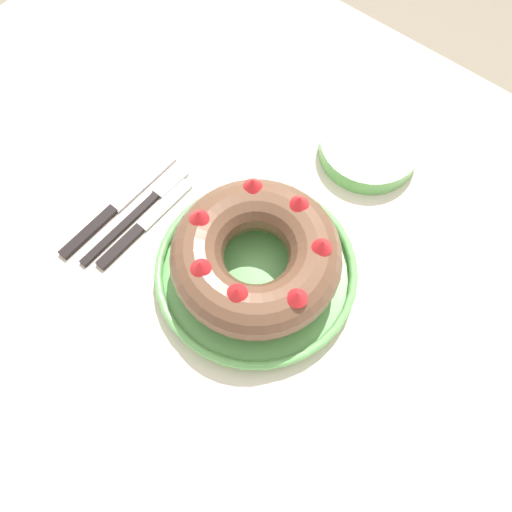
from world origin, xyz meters
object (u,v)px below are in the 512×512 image
at_px(bundt_cake, 256,256).
at_px(fork, 143,207).
at_px(cake_knife, 139,229).
at_px(side_bowl, 369,148).
at_px(serving_knife, 113,210).
at_px(serving_dish, 256,271).

bearing_deg(bundt_cake, fork, -172.67).
distance_m(cake_knife, side_bowl, 0.39).
distance_m(bundt_cake, serving_knife, 0.25).
height_order(serving_knife, side_bowl, side_bowl).
distance_m(bundt_cake, fork, 0.22).
height_order(fork, cake_knife, cake_knife).
bearing_deg(serving_dish, side_bowl, 89.24).
bearing_deg(cake_knife, serving_dish, 16.47).
relative_size(bundt_cake, serving_knife, 0.98).
height_order(serving_dish, bundt_cake, bundt_cake).
bearing_deg(side_bowl, bundt_cake, -90.75).
bearing_deg(bundt_cake, serving_dish, -112.98).
distance_m(serving_dish, serving_knife, 0.25).
bearing_deg(serving_dish, cake_knife, -162.89).
relative_size(serving_dish, cake_knife, 1.53).
distance_m(serving_dish, bundt_cake, 0.05).
xyz_separation_m(bundt_cake, side_bowl, (0.00, 0.28, -0.05)).
xyz_separation_m(fork, side_bowl, (0.21, 0.31, 0.01)).
height_order(serving_dish, fork, serving_dish).
distance_m(serving_knife, cake_knife, 0.06).
bearing_deg(fork, cake_knife, -54.16).
height_order(bundt_cake, serving_knife, bundt_cake).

